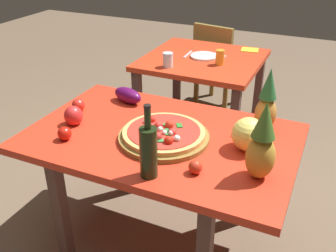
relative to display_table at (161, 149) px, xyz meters
The scene contains 21 objects.
ground_plane 0.65m from the display_table, ahead, with size 10.00×10.00×0.00m, color brown.
display_table is the anchor object (origin of this frame).
background_table 1.28m from the display_table, 100.26° to the left, with size 0.90×0.88×0.74m.
dining_chair 1.96m from the display_table, 99.32° to the left, with size 0.47×0.47×0.85m.
pizza_board 0.11m from the display_table, 47.33° to the right, with size 0.45×0.45×0.03m, color olive.
pizza 0.13m from the display_table, 47.63° to the right, with size 0.41×0.41×0.06m.
wine_bottle 0.41m from the display_table, 73.06° to the right, with size 0.08×0.08×0.33m.
pineapple_left 0.60m from the display_table, 16.07° to the right, with size 0.12×0.12×0.35m.
pineapple_right 0.59m from the display_table, 31.13° to the left, with size 0.11×0.11×0.34m.
melon 0.47m from the display_table, ahead, with size 0.16×0.16×0.16m, color #E9DC60.
bell_pepper 0.50m from the display_table, 169.69° to the right, with size 0.10×0.10×0.11m, color red.
eggplant 0.46m from the display_table, 141.79° to the left, with size 0.20×0.09×0.09m, color #520D4A.
tomato_at_corner 0.50m from the display_table, 149.89° to the right, with size 0.07×0.07×0.07m, color red.
tomato_by_bottle 0.38m from the display_table, 40.86° to the right, with size 0.06×0.06×0.06m, color red.
tomato_near_board 0.57m from the display_table, behind, with size 0.07×0.07×0.07m, color red.
drinking_glass_juice 1.16m from the display_table, 92.86° to the left, with size 0.07×0.07×0.11m, color orange.
drinking_glass_water 1.03m from the display_table, 112.53° to the left, with size 0.08×0.08×0.11m, color silver.
dinner_plate 1.29m from the display_table, 99.93° to the left, with size 0.22×0.22×0.02m, color white.
fork_utensil 1.32m from the display_table, 105.93° to the left, with size 0.02×0.18×0.01m, color silver.
knife_utensil 1.27m from the display_table, 93.70° to the left, with size 0.02×0.18×0.01m, color silver.
napkin_folded 1.60m from the display_table, 87.72° to the left, with size 0.14×0.12×0.01m, color yellow.
Camera 1 is at (0.74, -1.54, 1.71)m, focal length 41.22 mm.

